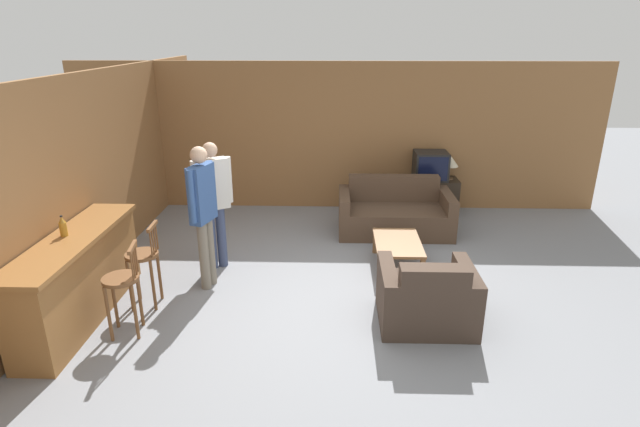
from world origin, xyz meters
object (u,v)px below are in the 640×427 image
table_lamp (450,161)px  person_by_counter (203,209)px  coffee_table (398,245)px  bar_chair_near (123,286)px  bar_chair_mid (144,262)px  armchair_near (427,298)px  person_by_window (213,198)px  bottle (63,227)px  tv_unit (428,196)px  tv (431,166)px  couch_far (395,214)px

table_lamp → person_by_counter: 4.58m
coffee_table → person_by_counter: size_ratio=0.55×
bar_chair_near → bar_chair_mid: 0.60m
armchair_near → person_by_window: 3.03m
bar_chair_mid → person_by_counter: (0.61, 0.49, 0.48)m
bar_chair_near → bottle: bottle is taller
tv_unit → person_by_counter: (-3.26, -2.84, 0.73)m
tv → table_lamp: size_ratio=1.33×
tv → person_by_window: 3.99m
bar_chair_mid → tv: tv is taller
armchair_near → coffee_table: armchair_near is taller
armchair_near → tv: tv is taller
tv → person_by_counter: bearing=-138.9°
tv → coffee_table: bearing=-109.8°
tv_unit → bottle: 5.87m
armchair_near → bottle: 4.02m
bar_chair_near → tv_unit: (3.86, 3.93, -0.25)m
table_lamp → person_by_counter: person_by_counter is taller
bar_chair_near → couch_far: (3.17, 3.03, -0.26)m
table_lamp → bar_chair_near: bearing=-136.8°
armchair_near → person_by_window: bearing=152.8°
bar_chair_mid → couch_far: bearing=37.5°
couch_far → coffee_table: size_ratio=1.81×
couch_far → table_lamp: (1.02, 0.90, 0.65)m
armchair_near → coffee_table: size_ratio=1.04×
couch_far → tv: bearing=52.3°
bar_chair_mid → couch_far: size_ratio=0.57×
tv_unit → armchair_near: bearing=-100.0°
table_lamp → tv_unit: bearing=180.0°
person_by_window → person_by_counter: person_by_counter is taller
bottle → table_lamp: bearing=36.2°
coffee_table → bar_chair_mid: bearing=-160.0°
bar_chair_near → couch_far: bearing=43.7°
coffee_table → bottle: 4.10m
bar_chair_near → armchair_near: bar_chair_near is taller
person_by_window → person_by_counter: (0.01, -0.55, 0.05)m
bar_chair_mid → person_by_window: (0.60, 1.05, 0.43)m
armchair_near → person_by_counter: person_by_counter is taller
couch_far → table_lamp: size_ratio=4.20×
couch_far → tv_unit: bearing=52.4°
bar_chair_mid → armchair_near: bearing=-5.3°
armchair_near → coffee_table: 1.42m
coffee_table → tv_unit: tv_unit is taller
couch_far → tv: (0.69, 0.90, 0.57)m
armchair_near → bar_chair_near: bearing=-174.7°
tv_unit → tv: (0.00, -0.00, 0.56)m
table_lamp → bar_chair_mid: bearing=-141.5°
person_by_counter → person_by_window: bearing=90.8°
tv → table_lamp: tv is taller
couch_far → coffee_table: 1.32m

